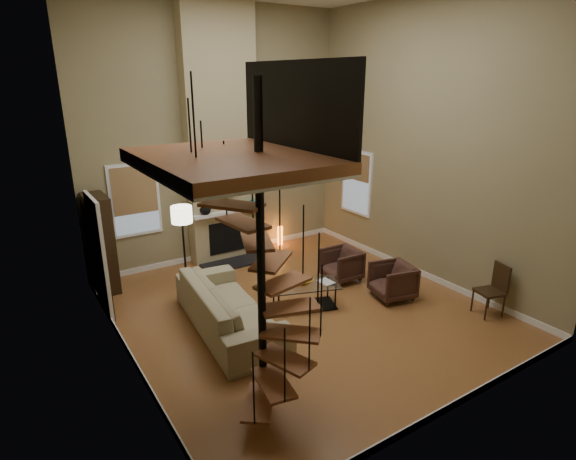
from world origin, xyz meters
TOP-DOWN VIEW (x-y plane):
  - ground at (0.00, 0.00)m, footprint 6.00×6.50m
  - back_wall at (0.00, 3.25)m, footprint 6.00×0.02m
  - front_wall at (0.00, -3.25)m, footprint 6.00×0.02m
  - left_wall at (-3.00, 0.00)m, footprint 0.02×6.50m
  - right_wall at (3.00, 0.00)m, footprint 0.02×6.50m
  - baseboard_back at (0.00, 3.24)m, footprint 6.00×0.02m
  - baseboard_front at (0.00, -3.24)m, footprint 6.00×0.02m
  - baseboard_left at (-2.99, 0.00)m, footprint 0.02×6.50m
  - baseboard_right at (2.99, 0.00)m, footprint 0.02×6.50m
  - chimney_breast at (0.00, 3.06)m, footprint 1.60×0.38m
  - hearth at (0.00, 2.57)m, footprint 1.50×0.60m
  - firebox at (0.00, 2.86)m, footprint 0.95×0.02m
  - mantel at (0.00, 2.78)m, footprint 1.70×0.18m
  - mirror_frame at (0.00, 2.84)m, footprint 0.94×0.10m
  - mirror_disc at (0.00, 2.85)m, footprint 0.80×0.01m
  - vase_left at (-0.55, 2.82)m, footprint 0.24×0.24m
  - vase_right at (0.60, 2.82)m, footprint 0.20×0.20m
  - window_back at (-1.90, 3.22)m, footprint 1.02×0.06m
  - window_right at (2.97, 2.00)m, footprint 0.06×1.02m
  - entry_door at (-2.95, 1.80)m, footprint 0.10×1.05m
  - loft at (-2.04, -1.80)m, footprint 1.70×2.20m
  - spiral_stair at (-1.78, -1.79)m, footprint 1.47×1.47m
  - hutch at (-2.74, 2.80)m, footprint 0.40×0.85m
  - sofa at (-1.37, 0.12)m, footprint 1.33×2.83m
  - armchair_near at (1.48, 0.57)m, footprint 0.74×0.72m
  - armchair_far at (1.78, -0.59)m, footprint 0.86×0.85m
  - coffee_table at (0.11, 0.02)m, footprint 1.38×1.00m
  - bowl at (0.11, 0.07)m, footprint 0.35×0.35m
  - book at (0.46, -0.13)m, footprint 0.24×0.31m
  - floor_lamp at (-1.42, 1.87)m, footprint 0.40×0.40m
  - accent_lamp at (1.47, 3.03)m, footprint 0.13×0.13m
  - side_chair at (2.74, -1.98)m, footprint 0.52×0.50m

SIDE VIEW (x-z plane):
  - ground at x=0.00m, z-range -0.01..0.00m
  - hearth at x=0.00m, z-range 0.00..0.04m
  - baseboard_back at x=0.00m, z-range 0.00..0.12m
  - baseboard_front at x=0.00m, z-range 0.00..0.12m
  - baseboard_left at x=-2.99m, z-range 0.00..0.12m
  - baseboard_right at x=2.99m, z-range 0.00..0.12m
  - accent_lamp at x=1.47m, z-range 0.02..0.48m
  - coffee_table at x=0.11m, z-range 0.06..0.51m
  - armchair_near at x=1.48m, z-range 0.03..0.68m
  - armchair_far at x=1.78m, z-range 0.02..0.68m
  - sofa at x=-1.37m, z-range 0.00..0.79m
  - book at x=0.46m, z-range 0.45..0.48m
  - bowl at x=0.11m, z-range 0.45..0.54m
  - side_chair at x=2.74m, z-range 0.07..0.99m
  - firebox at x=0.00m, z-range 0.19..0.91m
  - hutch at x=-2.74m, z-range 0.00..1.90m
  - entry_door at x=-2.95m, z-range -0.03..2.13m
  - mantel at x=0.00m, z-range 1.12..1.18m
  - vase_right at x=0.60m, z-range 1.18..1.39m
  - vase_left at x=-0.55m, z-range 1.18..1.43m
  - floor_lamp at x=-1.42m, z-range 0.56..2.27m
  - window_back at x=-1.90m, z-range 0.86..2.38m
  - window_right at x=2.97m, z-range 0.87..2.39m
  - spiral_stair at x=-1.78m, z-range -0.25..3.81m
  - mirror_frame at x=0.00m, z-range 1.48..2.42m
  - mirror_disc at x=0.00m, z-range 1.55..2.35m
  - back_wall at x=0.00m, z-range 0.00..5.50m
  - front_wall at x=0.00m, z-range 0.00..5.50m
  - left_wall at x=-3.00m, z-range 0.00..5.50m
  - right_wall at x=3.00m, z-range 0.00..5.50m
  - chimney_breast at x=0.00m, z-range 0.00..5.50m
  - loft at x=-2.04m, z-range 2.69..3.78m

